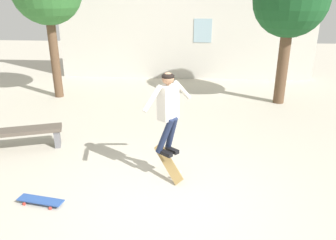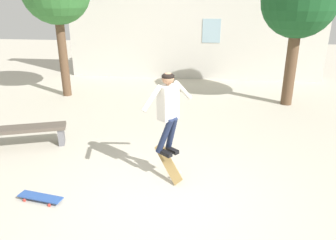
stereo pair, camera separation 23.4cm
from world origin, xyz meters
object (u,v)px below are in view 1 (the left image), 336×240
object	(u,v)px
tree_right	(291,1)
skateboard_flipping	(168,163)
park_bench	(18,135)
skater	(168,107)
skateboard_resting	(41,200)

from	to	relation	value
tree_right	skateboard_flipping	size ratio (longest dim) A/B	7.00
park_bench	skateboard_flipping	distance (m)	3.52
skater	skateboard_flipping	world-z (taller)	skater
skater	park_bench	bearing A→B (deg)	-154.89
tree_right	park_bench	world-z (taller)	tree_right
skater	skateboard_flipping	size ratio (longest dim) A/B	2.53
skateboard_flipping	park_bench	bearing A→B (deg)	-145.57
skateboard_flipping	skateboard_resting	distance (m)	2.27
park_bench	skateboard_flipping	xyz separation A→B (m)	(3.38, -0.95, -0.04)
skater	skateboard_flipping	bearing A→B (deg)	-39.99
tree_right	park_bench	bearing A→B (deg)	-148.76
tree_right	skateboard_resting	distance (m)	8.40
park_bench	skater	bearing A→B (deg)	-34.45
park_bench	skater	size ratio (longest dim) A/B	1.24
skater	skateboard_resting	size ratio (longest dim) A/B	1.90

